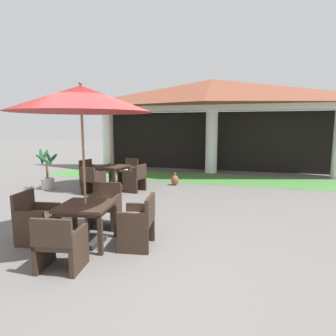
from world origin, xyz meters
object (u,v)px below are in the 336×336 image
(patio_chair_near_foreground_east, at_px, (139,222))
(patio_chair_mid_left_south, at_px, (93,181))
(patio_umbrella_near_foreground, at_px, (81,100))
(patio_table_near_foreground, at_px, (86,210))
(patio_table_mid_left, at_px, (112,169))
(potted_palm_left_edge, at_px, (47,175))
(patio_chair_near_foreground_south, at_px, (60,244))
(patio_chair_mid_left_north, at_px, (129,172))
(patio_umbrella_mid_left, at_px, (110,108))
(patio_chair_mid_left_west, at_px, (91,174))
(patio_chair_mid_left_east, at_px, (135,178))
(patio_chair_near_foreground_north, at_px, (105,207))
(terracotta_urn, at_px, (175,180))
(patio_chair_near_foreground_west, at_px, (36,219))

(patio_chair_near_foreground_east, bearing_deg, patio_chair_mid_left_south, 32.08)
(patio_umbrella_near_foreground, xyz_separation_m, patio_chair_mid_left_south, (-1.81, 3.27, -2.01))
(patio_table_near_foreground, bearing_deg, patio_table_mid_left, 111.40)
(patio_umbrella_near_foreground, distance_m, potted_palm_left_edge, 5.34)
(patio_chair_near_foreground_south, height_order, patio_chair_mid_left_north, patio_chair_mid_left_north)
(patio_umbrella_mid_left, distance_m, patio_chair_mid_left_west, 2.32)
(patio_umbrella_mid_left, bearing_deg, patio_table_mid_left, -90.00)
(patio_chair_mid_left_east, distance_m, potted_palm_left_edge, 2.85)
(patio_chair_near_foreground_south, bearing_deg, patio_umbrella_mid_left, 100.41)
(patio_table_mid_left, bearing_deg, patio_chair_mid_left_north, 78.24)
(patio_table_near_foreground, bearing_deg, patio_chair_near_foreground_north, 98.87)
(terracotta_urn, bearing_deg, patio_chair_mid_left_south, -135.81)
(patio_chair_near_foreground_south, bearing_deg, patio_umbrella_near_foreground, 90.00)
(patio_umbrella_near_foreground, height_order, patio_chair_near_foreground_east, patio_umbrella_near_foreground)
(patio_chair_near_foreground_north, height_order, patio_chair_near_foreground_west, patio_chair_near_foreground_west)
(patio_umbrella_mid_left, distance_m, terracotta_urn, 3.17)
(patio_chair_mid_left_north, bearing_deg, patio_table_mid_left, 90.00)
(patio_table_near_foreground, xyz_separation_m, patio_umbrella_mid_left, (-1.63, 4.15, 1.95))
(patio_chair_mid_left_south, bearing_deg, patio_chair_mid_left_west, 135.24)
(patio_table_mid_left, distance_m, patio_chair_mid_left_south, 0.93)
(patio_chair_mid_left_north, bearing_deg, patio_umbrella_near_foreground, 117.74)
(potted_palm_left_edge, distance_m, terracotta_urn, 4.13)
(terracotta_urn, bearing_deg, patio_chair_near_foreground_south, -90.44)
(patio_umbrella_mid_left, height_order, patio_chair_mid_left_south, patio_umbrella_mid_left)
(patio_table_mid_left, xyz_separation_m, terracotta_urn, (1.81, 1.06, -0.46))
(patio_umbrella_mid_left, bearing_deg, patio_umbrella_near_foreground, -68.60)
(patio_chair_mid_left_north, height_order, terracotta_urn, patio_chair_mid_left_north)
(patio_chair_near_foreground_south, distance_m, potted_palm_left_edge, 5.73)
(patio_table_near_foreground, relative_size, patio_table_mid_left, 0.95)
(patio_chair_near_foreground_east, bearing_deg, patio_chair_near_foreground_west, 90.00)
(patio_chair_near_foreground_north, distance_m, patio_chair_near_foreground_west, 1.30)
(terracotta_urn, bearing_deg, patio_chair_mid_left_west, -162.03)
(patio_chair_near_foreground_south, xyz_separation_m, terracotta_urn, (0.05, 6.11, -0.21))
(patio_chair_mid_left_south, relative_size, patio_chair_mid_left_north, 0.96)
(patio_table_near_foreground, bearing_deg, patio_chair_near_foreground_west, -171.13)
(patio_chair_near_foreground_north, bearing_deg, patio_chair_mid_left_east, -87.74)
(patio_chair_near_foreground_east, distance_m, patio_chair_near_foreground_south, 1.29)
(patio_chair_near_foreground_west, relative_size, patio_chair_mid_left_north, 1.03)
(patio_umbrella_near_foreground, height_order, terracotta_urn, patio_umbrella_near_foreground)
(patio_chair_near_foreground_west, bearing_deg, patio_chair_mid_left_south, -174.09)
(patio_table_near_foreground, bearing_deg, patio_umbrella_near_foreground, 14.04)
(patio_chair_mid_left_west, distance_m, potted_palm_left_edge, 1.35)
(patio_chair_mid_left_east, relative_size, patio_chair_mid_left_west, 0.97)
(patio_table_near_foreground, height_order, patio_chair_near_foreground_north, patio_chair_near_foreground_north)
(patio_chair_mid_left_west, bearing_deg, patio_table_near_foreground, 41.88)
(patio_table_near_foreground, distance_m, patio_table_mid_left, 4.46)
(patio_chair_near_foreground_west, distance_m, terracotta_urn, 5.47)
(patio_chair_near_foreground_south, bearing_deg, terracotta_urn, 80.69)
(patio_chair_near_foreground_south, relative_size, potted_palm_left_edge, 0.61)
(patio_chair_near_foreground_east, height_order, patio_chair_near_foreground_west, patio_chair_near_foreground_west)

